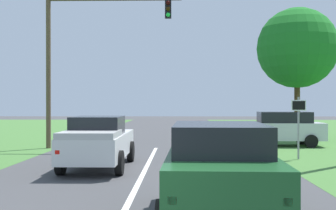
% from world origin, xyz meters
% --- Properties ---
extents(ground_plane, '(120.00, 120.00, 0.00)m').
position_xyz_m(ground_plane, '(0.00, 9.68, 0.00)').
color(ground_plane, '#424244').
extents(red_suv_near, '(2.40, 4.60, 1.91)m').
position_xyz_m(red_suv_near, '(1.98, 3.50, 1.01)').
color(red_suv_near, '#194C23').
rests_on(red_suv_near, ground_plane).
extents(pickup_truck_lead, '(2.13, 5.37, 1.84)m').
position_xyz_m(pickup_truck_lead, '(-1.68, 10.34, 0.95)').
color(pickup_truck_lead, silver).
rests_on(pickup_truck_lead, ground_plane).
extents(traffic_light, '(6.92, 0.40, 8.21)m').
position_xyz_m(traffic_light, '(-3.81, 17.10, 5.35)').
color(traffic_light, brown).
rests_on(traffic_light, ground_plane).
extents(keep_moving_sign, '(0.60, 0.09, 2.57)m').
position_xyz_m(keep_moving_sign, '(6.10, 13.01, 1.64)').
color(keep_moving_sign, gray).
rests_on(keep_moving_sign, ground_plane).
extents(oak_tree_right, '(5.09, 5.09, 8.36)m').
position_xyz_m(oak_tree_right, '(8.69, 22.95, 5.80)').
color(oak_tree_right, '#4C351E').
rests_on(oak_tree_right, ground_plane).
extents(crossing_suv_far, '(4.55, 2.15, 1.84)m').
position_xyz_m(crossing_suv_far, '(6.66, 18.56, 0.96)').
color(crossing_suv_far, silver).
rests_on(crossing_suv_far, ground_plane).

